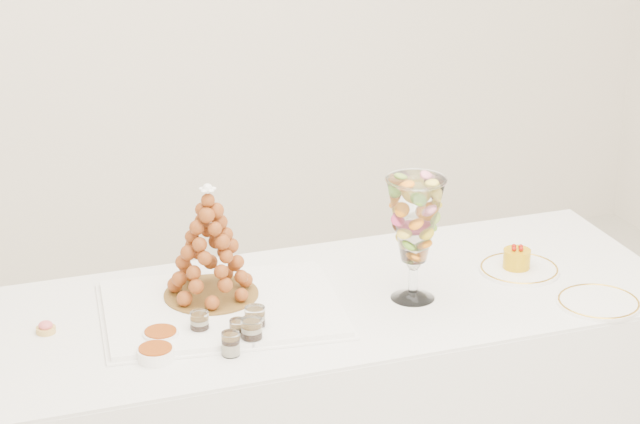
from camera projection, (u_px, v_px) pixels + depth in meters
name	position (u px, v px, depth m)	size (l,w,h in m)	color
buffet_table	(336.00, 412.00, 3.73)	(2.02, 0.87, 0.76)	white
lace_tray	(222.00, 309.00, 3.50)	(0.65, 0.49, 0.02)	white
macaron_vase	(415.00, 222.00, 3.51)	(0.17, 0.17, 0.36)	white
cake_plate	(519.00, 269.00, 3.76)	(0.24, 0.24, 0.01)	white
spare_plate	(598.00, 303.00, 3.55)	(0.24, 0.24, 0.01)	white
pink_tart	(46.00, 328.00, 3.38)	(0.05, 0.05, 0.03)	tan
verrine_a	(200.00, 324.00, 3.36)	(0.05, 0.05, 0.07)	white
verrine_b	(238.00, 331.00, 3.33)	(0.05, 0.05, 0.06)	white
verrine_c	(255.00, 320.00, 3.37)	(0.06, 0.06, 0.08)	white
verrine_d	(231.00, 344.00, 3.26)	(0.05, 0.05, 0.06)	white
verrine_e	(252.00, 332.00, 3.31)	(0.06, 0.06, 0.08)	white
ramekin_back	(161.00, 337.00, 3.33)	(0.10, 0.10, 0.03)	white
ramekin_front	(156.00, 354.00, 3.24)	(0.10, 0.10, 0.03)	white
croquembouche	(209.00, 242.00, 3.50)	(0.27, 0.27, 0.34)	brown
mousse_cake	(517.00, 258.00, 3.75)	(0.08, 0.08, 0.07)	#C89509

